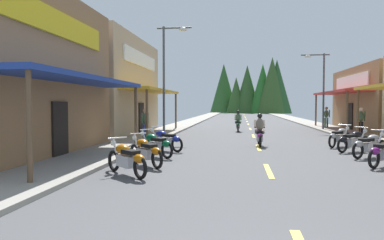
# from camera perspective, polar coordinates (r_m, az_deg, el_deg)

# --- Properties ---
(ground) EXTENTS (10.13, 95.32, 0.10)m
(ground) POSITION_cam_1_polar(r_m,az_deg,el_deg) (35.28, 8.96, -0.86)
(ground) COLOR #4C4C4F
(sidewalk_left) EXTENTS (2.40, 95.32, 0.12)m
(sidewalk_left) POSITION_cam_1_polar(r_m,az_deg,el_deg) (35.67, -1.15, -0.61)
(sidewalk_left) COLOR gray
(sidewalk_left) RESTS_ON ground
(sidewalk_right) EXTENTS (2.40, 95.32, 0.12)m
(sidewalk_right) POSITION_cam_1_polar(r_m,az_deg,el_deg) (35.98, 18.98, -0.72)
(sidewalk_right) COLOR gray
(sidewalk_right) RESTS_ON ground
(centerline_dashes) EXTENTS (0.16, 71.15, 0.01)m
(centerline_dashes) POSITION_cam_1_polar(r_m,az_deg,el_deg) (38.90, 8.83, -0.46)
(centerline_dashes) COLOR #E0C64C
(centerline_dashes) RESTS_ON ground
(storefront_left_far) EXTENTS (8.64, 10.34, 6.40)m
(storefront_left_far) POSITION_cam_1_polar(r_m,az_deg,el_deg) (25.51, -15.54, 5.11)
(storefront_left_far) COLOR tan
(storefront_left_far) RESTS_ON ground
(streetlamp_left) EXTENTS (2.11, 0.30, 6.71)m
(streetlamp_left) POSITION_cam_1_polar(r_m,az_deg,el_deg) (22.08, -3.73, 8.53)
(streetlamp_left) COLOR #474C51
(streetlamp_left) RESTS_ON ground
(streetlamp_right) EXTENTS (2.11, 0.30, 5.86)m
(streetlamp_right) POSITION_cam_1_polar(r_m,az_deg,el_deg) (29.12, 19.54, 6.00)
(streetlamp_right) COLOR #474C51
(streetlamp_right) RESTS_ON ground
(motorcycle_parked_right_3) EXTENTS (1.73, 1.42, 1.04)m
(motorcycle_parked_right_3) POSITION_cam_1_polar(r_m,az_deg,el_deg) (14.99, 26.38, -3.53)
(motorcycle_parked_right_3) COLOR black
(motorcycle_parked_right_3) RESTS_ON ground
(motorcycle_parked_right_4) EXTENTS (1.73, 1.42, 1.04)m
(motorcycle_parked_right_4) POSITION_cam_1_polar(r_m,az_deg,el_deg) (16.55, 24.24, -2.95)
(motorcycle_parked_right_4) COLOR black
(motorcycle_parked_right_4) RESTS_ON ground
(motorcycle_parked_right_5) EXTENTS (1.47, 1.69, 1.04)m
(motorcycle_parked_right_5) POSITION_cam_1_polar(r_m,az_deg,el_deg) (18.23, 22.40, -2.43)
(motorcycle_parked_right_5) COLOR black
(motorcycle_parked_right_5) RESTS_ON ground
(motorcycle_parked_left_0) EXTENTS (1.63, 1.54, 1.04)m
(motorcycle_parked_left_0) POSITION_cam_1_polar(r_m,az_deg,el_deg) (10.29, -10.34, -5.97)
(motorcycle_parked_left_0) COLOR black
(motorcycle_parked_left_0) RESTS_ON ground
(motorcycle_parked_left_1) EXTENTS (1.54, 1.62, 1.04)m
(motorcycle_parked_left_1) POSITION_cam_1_polar(r_m,az_deg,el_deg) (11.76, -7.35, -4.89)
(motorcycle_parked_left_1) COLOR black
(motorcycle_parked_left_1) RESTS_ON ground
(motorcycle_parked_left_2) EXTENTS (1.73, 1.42, 1.04)m
(motorcycle_parked_left_2) POSITION_cam_1_polar(r_m,az_deg,el_deg) (13.72, -5.91, -3.82)
(motorcycle_parked_left_2) COLOR black
(motorcycle_parked_left_2) RESTS_ON ground
(motorcycle_parked_left_3) EXTENTS (1.84, 1.27, 1.04)m
(motorcycle_parked_left_3) POSITION_cam_1_polar(r_m,az_deg,el_deg) (15.44, -4.33, -3.11)
(motorcycle_parked_left_3) COLOR black
(motorcycle_parked_left_3) RESTS_ON ground
(rider_cruising_lead) EXTENTS (0.60, 2.14, 1.57)m
(rider_cruising_lead) POSITION_cam_1_polar(r_m,az_deg,el_deg) (17.50, 10.68, -1.94)
(rider_cruising_lead) COLOR black
(rider_cruising_lead) RESTS_ON ground
(rider_cruising_trailing) EXTENTS (0.60, 2.14, 1.57)m
(rider_cruising_trailing) POSITION_cam_1_polar(r_m,az_deg,el_deg) (26.56, 7.33, -0.42)
(rider_cruising_trailing) COLOR black
(rider_cruising_trailing) RESTS_ON ground
(pedestrian_by_shop) EXTENTS (0.57, 0.29, 1.79)m
(pedestrian_by_shop) POSITION_cam_1_polar(r_m,az_deg,el_deg) (31.25, 20.54, 0.60)
(pedestrian_by_shop) COLOR #3F593F
(pedestrian_by_shop) RESTS_ON ground
(pedestrian_browsing) EXTENTS (0.56, 0.32, 1.81)m
(pedestrian_browsing) POSITION_cam_1_polar(r_m,az_deg,el_deg) (24.77, 25.22, 0.10)
(pedestrian_browsing) COLOR black
(pedestrian_browsing) RESTS_ON ground
(pedestrian_waiting) EXTENTS (0.40, 0.51, 1.76)m
(pedestrian_waiting) POSITION_cam_1_polar(r_m,az_deg,el_deg) (20.24, -7.48, -0.27)
(pedestrian_waiting) COLOR #333F8C
(pedestrian_waiting) RESTS_ON ground
(treeline_backdrop) EXTENTS (18.65, 13.13, 12.42)m
(treeline_backdrop) POSITION_cam_1_polar(r_m,az_deg,el_deg) (83.72, 10.16, 5.00)
(treeline_backdrop) COLOR #2E5323
(treeline_backdrop) RESTS_ON ground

